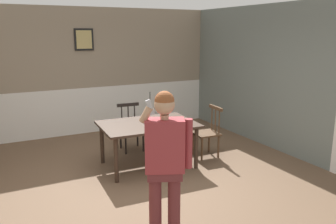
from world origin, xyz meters
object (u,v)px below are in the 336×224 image
(dining_table, at_px, (148,128))
(person_figure, at_px, (165,156))
(chair_near_window, at_px, (208,132))
(chair_by_doorway, at_px, (131,128))

(dining_table, relative_size, person_figure, 0.98)
(dining_table, height_order, person_figure, person_figure)
(chair_near_window, relative_size, person_figure, 0.56)
(chair_near_window, distance_m, person_figure, 2.82)
(chair_by_doorway, height_order, person_figure, person_figure)
(person_figure, bearing_deg, chair_by_doorway, -80.33)
(dining_table, height_order, chair_by_doorway, chair_by_doorway)
(chair_near_window, bearing_deg, person_figure, 140.55)
(chair_by_doorway, relative_size, person_figure, 0.54)
(chair_near_window, height_order, person_figure, person_figure)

